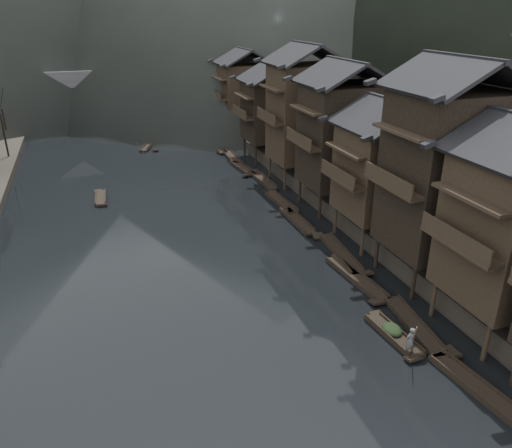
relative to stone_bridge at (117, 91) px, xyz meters
name	(u,v)px	position (x,y,z in m)	size (l,w,h in m)	color
water	(232,376)	(0.00, -72.00, -5.11)	(300.00, 300.00, 0.00)	black
right_bank	(386,141)	(35.00, -32.00, -4.21)	(40.00, 200.00, 1.80)	#2D2823
stilt_houses	(354,126)	(17.28, -53.24, 3.71)	(9.00, 67.60, 16.26)	black
moored_sampans	(290,211)	(12.12, -51.06, -4.91)	(2.56, 61.20, 0.47)	black
midriver_boats	(149,155)	(1.58, -26.06, -4.91)	(15.48, 29.42, 0.44)	black
stone_bridge	(117,91)	(0.00, 0.00, 0.00)	(40.00, 6.00, 9.00)	#4C4C4F
hero_sampan	(393,335)	(10.46, -71.89, -4.91)	(1.46, 5.23, 0.44)	black
cargo_heap	(393,325)	(10.48, -71.65, -4.33)	(1.14, 1.49, 0.68)	black
boatman	(411,337)	(10.31, -73.70, -3.79)	(0.65, 0.42, 1.77)	#5A5A5C
bamboo_pole	(420,299)	(10.51, -73.70, -1.21)	(0.06, 0.06, 4.40)	#8C7A51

